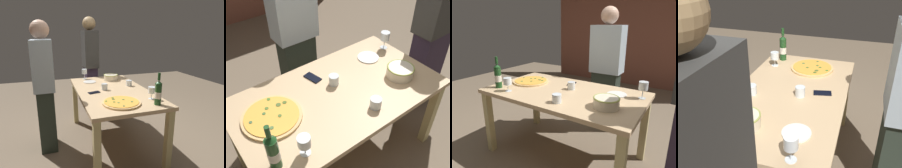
{
  "view_description": "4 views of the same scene",
  "coord_description": "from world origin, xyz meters",
  "views": [
    {
      "loc": [
        -2.33,
        0.77,
        1.48
      ],
      "look_at": [
        0.0,
        0.0,
        0.83
      ],
      "focal_mm": 31.18,
      "sensor_mm": 36.0,
      "label": 1
    },
    {
      "loc": [
        -0.89,
        -1.15,
        2.07
      ],
      "look_at": [
        0.0,
        0.0,
        0.83
      ],
      "focal_mm": 41.53,
      "sensor_mm": 36.0,
      "label": 2
    },
    {
      "loc": [
        1.06,
        -1.61,
        1.42
      ],
      "look_at": [
        0.0,
        0.0,
        0.83
      ],
      "focal_mm": 31.81,
      "sensor_mm": 36.0,
      "label": 3
    },
    {
      "loc": [
        1.72,
        0.54,
        1.76
      ],
      "look_at": [
        0.0,
        0.0,
        0.83
      ],
      "focal_mm": 40.61,
      "sensor_mm": 36.0,
      "label": 4
    }
  ],
  "objects": [
    {
      "name": "ground_plane",
      "position": [
        0.0,
        0.0,
        0.0
      ],
      "size": [
        8.0,
        8.0,
        0.0
      ],
      "primitive_type": "plane",
      "color": "#76644F"
    },
    {
      "name": "dining_table",
      "position": [
        0.0,
        0.0,
        0.66
      ],
      "size": [
        1.6,
        0.9,
        0.75
      ],
      "color": "tan",
      "rests_on": "ground"
    },
    {
      "name": "pizza",
      "position": [
        -0.52,
        0.07,
        0.76
      ],
      "size": [
        0.41,
        0.41,
        0.03
      ],
      "color": "#E2B574",
      "rests_on": "dining_table"
    },
    {
      "name": "serving_bowl",
      "position": [
        0.52,
        -0.15,
        0.8
      ],
      "size": [
        0.22,
        0.22,
        0.09
      ],
      "color": "beige",
      "rests_on": "dining_table"
    },
    {
      "name": "wine_bottle",
      "position": [
        -0.66,
        -0.28,
        0.88
      ],
      "size": [
        0.07,
        0.07,
        0.34
      ],
      "color": "#1C461E",
      "rests_on": "dining_table"
    },
    {
      "name": "wine_glass_near_pizza",
      "position": [
        -0.48,
        -0.31,
        0.85
      ],
      "size": [
        0.08,
        0.08,
        0.14
      ],
      "color": "white",
      "rests_on": "dining_table"
    },
    {
      "name": "wine_glass_by_bottle",
      "position": [
        0.72,
        0.23,
        0.86
      ],
      "size": [
        0.08,
        0.08,
        0.16
      ],
      "color": "white",
      "rests_on": "dining_table"
    },
    {
      "name": "cup_amber",
      "position": [
        0.11,
        -0.29,
        0.79
      ],
      "size": [
        0.08,
        0.08,
        0.08
      ],
      "primitive_type": "cylinder",
      "color": "white",
      "rests_on": "dining_table"
    },
    {
      "name": "cup_ceramic",
      "position": [
        0.03,
        0.09,
        0.79
      ],
      "size": [
        0.08,
        0.08,
        0.08
      ],
      "primitive_type": "cylinder",
      "color": "white",
      "rests_on": "dining_table"
    },
    {
      "name": "side_plate",
      "position": [
        0.49,
        0.2,
        0.76
      ],
      "size": [
        0.19,
        0.19,
        0.01
      ],
      "primitive_type": "cylinder",
      "color": "white",
      "rests_on": "dining_table"
    },
    {
      "name": "cell_phone",
      "position": [
        -0.06,
        0.26,
        0.76
      ],
      "size": [
        0.1,
        0.16,
        0.01
      ],
      "primitive_type": "cube",
      "rotation": [
        0.0,
        0.0,
        3.36
      ],
      "color": "black",
      "rests_on": "dining_table"
    },
    {
      "name": "person_host",
      "position": [
        1.19,
        0.04,
        0.89
      ],
      "size": [
        0.42,
        0.24,
        1.75
      ],
      "rotation": [
        0.0,
        0.0,
        -3.11
      ],
      "color": "#33273D",
      "rests_on": "ground"
    },
    {
      "name": "person_guest_left",
      "position": [
        0.12,
        0.84,
        0.82
      ],
      "size": [
        0.4,
        0.24,
        1.62
      ],
      "rotation": [
        0.0,
        0.0,
        -1.72
      ],
      "color": "#283229",
      "rests_on": "ground"
    }
  ]
}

